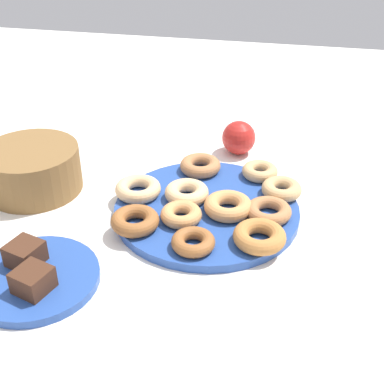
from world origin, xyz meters
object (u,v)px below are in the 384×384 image
Objects in this scene: donut_1 at (260,171)px; donut_3 at (196,242)px; donut_5 at (269,211)px; donut_10 at (228,206)px; donut_4 at (138,189)px; donut_2 at (259,236)px; donut_8 at (187,193)px; donut_9 at (181,215)px; brownie_near at (33,280)px; donut_7 at (135,221)px; donut_0 at (281,189)px; basket at (32,169)px; brownie_far at (25,254)px; apple at (239,138)px; cake_plate at (35,278)px; donut_plate at (207,210)px; donut_6 at (200,166)px.

donut_3 is at bearing 162.28° from donut_1.
donut_10 is (-0.00, 0.08, 0.00)m from donut_5.
donut_4 reaches higher than donut_1.
donut_2 and donut_10 have the same top height.
donut_8 is 0.09m from donut_10.
donut_8 reaches higher than donut_1.
donut_9 is at bearing 146.26° from donut_1.
donut_10 is 0.39m from brownie_near.
brownie_near is (-0.20, 0.11, 0.00)m from donut_7.
donut_0 is at bearing -33.46° from donut_3.
donut_3 is at bearing -111.91° from basket.
brownie_far is 0.27× the size of basket.
donut_7 is 1.14× the size of apple.
donut_7 is 0.42× the size of cake_plate.
donut_0 reaches higher than donut_3.
donut_2 is 1.76× the size of brownie_near.
donut_9 is at bearing -39.09° from brownie_near.
apple is at bearing -11.52° from donut_9.
donut_7 is at bearing 146.95° from donut_8.
donut_3 is 0.42m from basket.
donut_plate is 0.05m from donut_8.
donut_0 is 0.41× the size of basket.
donut_8 is 0.08m from donut_9.
apple reaches higher than brownie_near.
donut_6 reaches higher than cake_plate.
donut_7 is at bearing -166.29° from donut_4.
donut_8 is 0.36m from brownie_near.
donut_2 is 0.41m from brownie_far.
donut_2 reaches higher than donut_7.
donut_8 is 1.12× the size of donut_9.
donut_3 is 1.45× the size of brownie_far.
apple is (0.37, -0.15, 0.01)m from donut_7.
basket reaches higher than donut_4.
brownie_near is (-0.16, 0.23, 0.01)m from donut_3.
donut_1 is 0.96× the size of apple.
donut_7 is 0.09m from donut_9.
donut_7 is 0.14m from donut_8.
donut_4 is 0.19m from donut_10.
donut_10 is at bearing -18.16° from donut_3.
donut_4 is 1.06× the size of donut_5.
brownie_far is at bearing 36.03° from brownie_near.
donut_8 reaches higher than donut_7.
donut_10 reaches higher than donut_9.
donut_8 reaches higher than donut_0.
donut_4 is 1.18× the size of donut_9.
donut_9 is 0.30m from brownie_near.
donut_2 is at bearing 170.55° from donut_0.
donut_plate is 6.78× the size of brownie_near.
apple is (0.26, -0.17, 0.01)m from donut_4.
brownie_far is at bearing 135.50° from donut_1.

